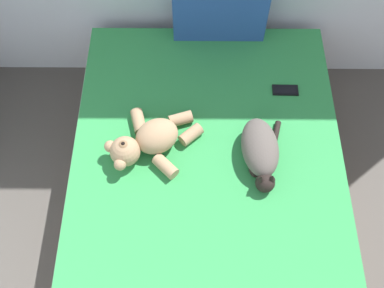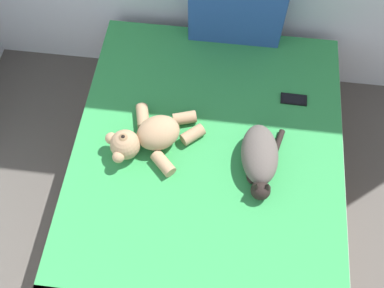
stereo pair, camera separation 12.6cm
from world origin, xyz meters
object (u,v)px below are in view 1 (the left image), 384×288
(cat, at_px, (260,151))
(cell_phone, at_px, (285,90))
(patterned_cushion, at_px, (221,3))
(teddy_bear, at_px, (148,141))
(bed, at_px, (206,187))

(cat, bearing_deg, cell_phone, 67.27)
(patterned_cushion, relative_size, teddy_bear, 1.07)
(bed, relative_size, cat, 4.65)
(teddy_bear, bearing_deg, bed, -19.69)
(cat, xyz_separation_m, teddy_bear, (-0.58, 0.05, 0.00))
(patterned_cushion, relative_size, cat, 1.27)
(teddy_bear, bearing_deg, cell_phone, 26.43)
(cat, bearing_deg, bed, -167.84)
(cat, xyz_separation_m, cell_phone, (0.18, 0.43, -0.07))
(bed, height_order, cell_phone, cell_phone)
(patterned_cushion, distance_m, teddy_bear, 0.92)
(cell_phone, bearing_deg, bed, -132.56)
(teddy_bear, distance_m, cell_phone, 0.85)
(patterned_cushion, bearing_deg, cell_phone, -49.06)
(patterned_cushion, bearing_deg, bed, -94.67)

